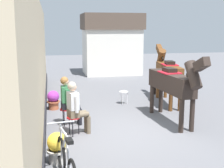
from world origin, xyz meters
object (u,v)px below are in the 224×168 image
(flower_planter_nearest, at_px, (57,147))
(satchel_bag, at_px, (73,113))
(flower_planter_farthest, at_px, (53,100))
(leaning_bicycle, at_px, (67,164))
(saddled_horse_far, at_px, (168,71))
(spare_stool_white, at_px, (124,93))
(seated_visitor_near, at_px, (75,105))
(seated_visitor_far, at_px, (68,98))
(saddled_horse_near, at_px, (173,83))

(flower_planter_nearest, xyz_separation_m, satchel_bag, (0.57, 3.23, -0.23))
(flower_planter_farthest, relative_size, leaning_bicycle, 0.37)
(saddled_horse_far, distance_m, flower_planter_farthest, 4.16)
(saddled_horse_far, relative_size, spare_stool_white, 6.50)
(flower_planter_farthest, height_order, satchel_bag, flower_planter_farthest)
(seated_visitor_near, xyz_separation_m, seated_visitor_far, (-0.14, 0.82, 0.00))
(seated_visitor_far, bearing_deg, saddled_horse_near, -6.92)
(saddled_horse_near, xyz_separation_m, flower_planter_nearest, (-3.32, -2.02, -0.82))
(seated_visitor_near, height_order, saddled_horse_near, saddled_horse_near)
(spare_stool_white, bearing_deg, leaning_bicycle, -113.60)
(flower_planter_farthest, xyz_separation_m, satchel_bag, (0.58, -0.95, -0.23))
(seated_visitor_near, relative_size, saddled_horse_near, 0.46)
(leaning_bicycle, relative_size, satchel_bag, 6.26)
(seated_visitor_near, bearing_deg, leaning_bicycle, -98.56)
(seated_visitor_near, bearing_deg, satchel_bag, 88.15)
(saddled_horse_far, height_order, satchel_bag, saddled_horse_far)
(saddled_horse_near, height_order, spare_stool_white, saddled_horse_near)
(saddled_horse_near, relative_size, flower_planter_farthest, 4.68)
(saddled_horse_near, bearing_deg, spare_stool_white, 109.39)
(seated_visitor_near, height_order, spare_stool_white, seated_visitor_near)
(spare_stool_white, bearing_deg, seated_visitor_far, -136.14)
(leaning_bicycle, height_order, satchel_bag, leaning_bicycle)
(saddled_horse_near, xyz_separation_m, spare_stool_white, (-0.84, 2.38, -0.76))
(saddled_horse_near, bearing_deg, flower_planter_nearest, -148.64)
(seated_visitor_far, xyz_separation_m, spare_stool_white, (2.10, 2.02, -0.38))
(leaning_bicycle, distance_m, spare_stool_white, 5.86)
(seated_visitor_far, relative_size, saddled_horse_near, 0.46)
(seated_visitor_near, bearing_deg, saddled_horse_far, 37.05)
(saddled_horse_near, bearing_deg, seated_visitor_near, -170.66)
(saddled_horse_near, xyz_separation_m, satchel_bag, (-2.75, 1.21, -1.06))
(satchel_bag, bearing_deg, leaning_bicycle, 164.64)
(saddled_horse_far, relative_size, satchel_bag, 10.67)
(leaning_bicycle, bearing_deg, saddled_horse_near, 43.23)
(flower_planter_nearest, height_order, leaning_bicycle, leaning_bicycle)
(spare_stool_white, bearing_deg, satchel_bag, -148.54)
(seated_visitor_near, xyz_separation_m, satchel_bag, (0.05, 1.67, -0.68))
(flower_planter_farthest, bearing_deg, seated_visitor_near, -78.61)
(seated_visitor_near, xyz_separation_m, spare_stool_white, (1.97, 2.84, -0.38))
(seated_visitor_near, relative_size, saddled_horse_far, 0.47)
(flower_planter_nearest, bearing_deg, spare_stool_white, 60.60)
(seated_visitor_far, xyz_separation_m, flower_planter_farthest, (-0.39, 1.80, -0.44))
(seated_visitor_near, height_order, seated_visitor_far, same)
(spare_stool_white, bearing_deg, flower_planter_nearest, -119.40)
(leaning_bicycle, xyz_separation_m, satchel_bag, (0.43, 4.20, -0.30))
(saddled_horse_near, xyz_separation_m, saddled_horse_far, (0.74, 2.22, 0.00))
(seated_visitor_far, relative_size, leaning_bicycle, 0.79)
(seated_visitor_far, distance_m, flower_planter_nearest, 2.45)
(seated_visitor_far, xyz_separation_m, satchel_bag, (0.19, 0.85, -0.68))
(seated_visitor_near, bearing_deg, flower_planter_farthest, 101.39)
(saddled_horse_near, height_order, saddled_horse_far, same)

